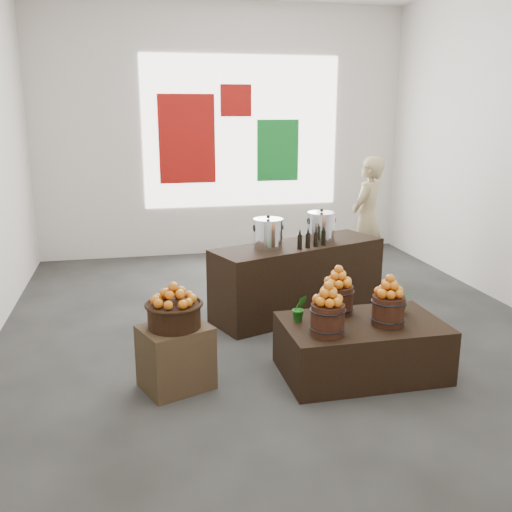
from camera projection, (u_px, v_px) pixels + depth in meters
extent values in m
plane|color=#3D3D3A|center=(275.00, 326.00, 6.42)|extent=(7.00, 7.00, 0.00)
cube|color=silver|center=(224.00, 132.00, 9.23)|extent=(6.00, 0.04, 4.00)
cube|color=white|center=(242.00, 132.00, 9.27)|extent=(3.20, 0.02, 2.40)
cube|color=#9E100C|center=(187.00, 139.00, 9.10)|extent=(0.90, 0.04, 1.40)
cube|color=#127726|center=(278.00, 150.00, 9.46)|extent=(0.70, 0.04, 1.00)
cube|color=#9E100C|center=(236.00, 100.00, 9.11)|extent=(0.50, 0.04, 0.50)
cube|color=#503825|center=(176.00, 357.00, 4.94)|extent=(0.69, 0.64, 0.56)
cylinder|color=black|center=(174.00, 316.00, 4.84)|extent=(0.45, 0.45, 0.21)
cube|color=black|center=(361.00, 347.00, 5.22)|extent=(1.46, 0.90, 0.50)
cylinder|color=#38170F|center=(327.00, 319.00, 4.85)|extent=(0.29, 0.29, 0.27)
cylinder|color=#38170F|center=(388.00, 310.00, 5.06)|extent=(0.29, 0.29, 0.27)
cylinder|color=#38170F|center=(338.00, 300.00, 5.34)|extent=(0.29, 0.29, 0.27)
imported|color=#186214|center=(401.00, 301.00, 5.36)|extent=(0.23, 0.20, 0.24)
imported|color=#186214|center=(299.00, 308.00, 5.14)|extent=(0.14, 0.12, 0.25)
cube|color=black|center=(298.00, 279.00, 6.71)|extent=(2.18, 1.35, 0.85)
cylinder|color=silver|center=(268.00, 235.00, 6.34)|extent=(0.32, 0.32, 0.32)
cylinder|color=silver|center=(321.00, 227.00, 6.74)|extent=(0.32, 0.32, 0.32)
imported|color=tan|center=(367.00, 219.00, 8.01)|extent=(0.75, 0.74, 1.74)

